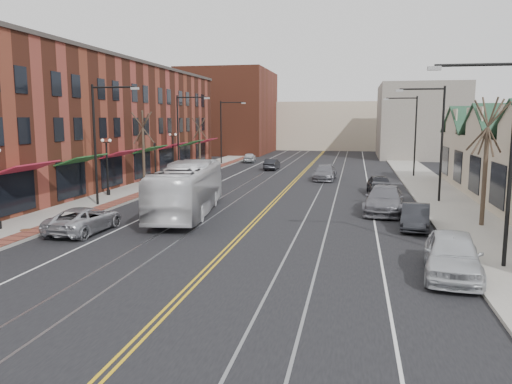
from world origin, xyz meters
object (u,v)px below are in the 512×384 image
at_px(parked_car_b, 416,217).
at_px(parked_car_c, 384,200).
at_px(parked_car_d, 380,185).
at_px(parked_car_a, 452,255).
at_px(parked_suv, 84,220).
at_px(transit_bus, 187,189).

bearing_deg(parked_car_b, parked_car_c, 114.76).
bearing_deg(parked_car_d, parked_car_a, -88.91).
height_order(parked_car_b, parked_car_d, parked_car_d).
distance_m(parked_suv, parked_car_b, 17.65).
bearing_deg(parked_suv, parked_car_c, -148.89).
bearing_deg(parked_suv, transit_bus, -121.34).
bearing_deg(parked_car_c, parked_car_b, -66.14).
xyz_separation_m(transit_bus, parked_car_b, (13.40, -1.43, -0.92)).
distance_m(transit_bus, parked_car_d, 16.34).
bearing_deg(transit_bus, parked_car_b, 166.44).
xyz_separation_m(transit_bus, parked_car_d, (12.07, 10.99, -0.84)).
distance_m(transit_bus, parked_car_b, 13.51).
bearing_deg(parked_suv, parked_car_d, -131.39).
relative_size(transit_bus, parked_suv, 2.35).
height_order(parked_suv, parked_car_a, parked_car_a).
relative_size(parked_car_a, parked_car_b, 1.23).
height_order(transit_bus, parked_suv, transit_bus).
relative_size(parked_suv, parked_car_b, 1.20).
xyz_separation_m(parked_car_b, parked_car_c, (-1.40, 4.50, 0.17)).
distance_m(transit_bus, parked_suv, 6.84).
height_order(parked_car_b, parked_car_c, parked_car_c).
height_order(parked_suv, parked_car_c, parked_car_c).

